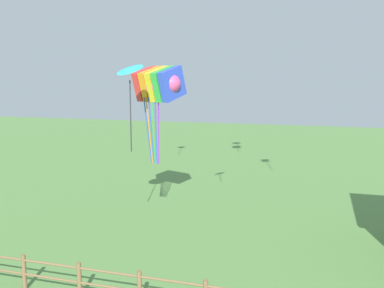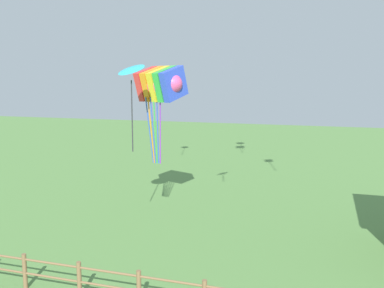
# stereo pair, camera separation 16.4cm
# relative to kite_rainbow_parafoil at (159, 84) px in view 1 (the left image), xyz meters

# --- Properties ---
(kite_rainbow_parafoil) EXTENTS (2.83, 2.42, 4.58)m
(kite_rainbow_parafoil) POSITION_rel_kite_rainbow_parafoil_xyz_m (0.00, 0.00, 0.00)
(kite_rainbow_parafoil) COLOR #E54C8C
(kite_cyan_delta) EXTENTS (1.48, 1.45, 3.69)m
(kite_cyan_delta) POSITION_rel_kite_rainbow_parafoil_xyz_m (-0.35, -2.37, 0.52)
(kite_cyan_delta) COLOR #2DB2C6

